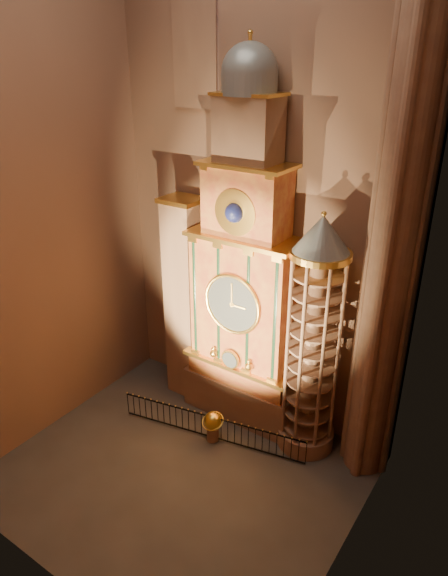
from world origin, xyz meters
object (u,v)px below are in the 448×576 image
Objects in this scene: astronomical_clock at (245,288)px; stair_turret at (313,342)px; iron_railing at (211,427)px; portrait_tower at (185,300)px; celestial_globe at (213,424)px.

stair_turret is at bearing -4.30° from astronomical_clock.
iron_railing is at bearing -93.19° from astronomical_clock.
astronomical_clock is 3.73m from portrait_tower.
astronomical_clock is at bearing 86.81° from iron_railing.
stair_turret is at bearing 31.92° from celestial_globe.
stair_turret is 1.26× the size of iron_railing.
celestial_globe is at bearing -148.08° from stair_turret.
stair_turret is 6.27m from iron_railing.
portrait_tower is 5.98m from celestial_globe.
stair_turret reaches higher than iron_railing.
celestial_globe is at bearing -7.20° from iron_railing.
astronomical_clock reaches higher than iron_railing.
astronomical_clock is at bearing -0.29° from portrait_tower.
celestial_globe is 0.24m from iron_railing.
astronomical_clock is 1.94× the size of iron_railing.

